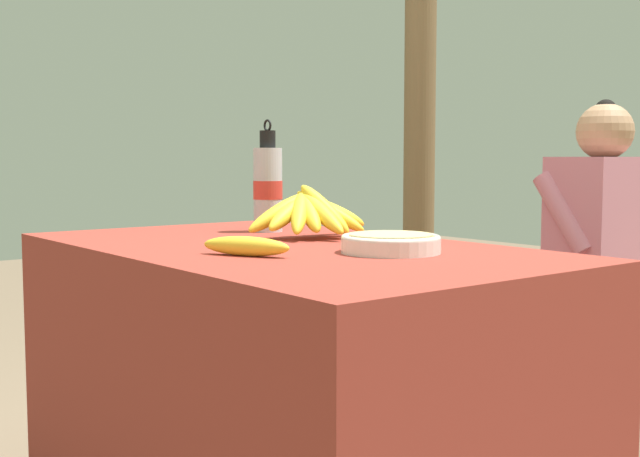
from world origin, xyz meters
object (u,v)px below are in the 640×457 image
serving_bowl (391,242)px  water_bottle (268,187)px  seated_vendor (587,253)px  wooden_bench (595,339)px  loose_banana_front (246,246)px  support_post_near (420,81)px  banana_bunch_ripe (311,212)px  banana_bunch_green (494,283)px

serving_bowl → water_bottle: (-0.57, 0.08, 0.10)m
serving_bowl → seated_vendor: 1.05m
wooden_bench → seated_vendor: seated_vendor is taller
serving_bowl → loose_banana_front: bearing=-117.2°
seated_vendor → support_post_near: 1.30m
banana_bunch_ripe → wooden_bench: 1.10m
water_bottle → wooden_bench: water_bottle is taller
water_bottle → banana_bunch_ripe: bearing=-4.6°
banana_bunch_ripe → wooden_bench: size_ratio=0.22×
banana_bunch_green → water_bottle: bearing=-88.9°
water_bottle → loose_banana_front: 0.56m
wooden_bench → seated_vendor: bearing=-110.7°
banana_bunch_ripe → loose_banana_front: 0.40m
serving_bowl → banana_bunch_green: serving_bowl is taller
water_bottle → loose_banana_front: size_ratio=1.55×
banana_bunch_green → serving_bowl: bearing=-60.7°
banana_bunch_green → support_post_near: bearing=155.5°
loose_banana_front → seated_vendor: 1.30m
serving_bowl → support_post_near: size_ratio=0.08×
seated_vendor → loose_banana_front: bearing=90.9°
banana_bunch_ripe → loose_banana_front: bearing=-57.2°
loose_banana_front → support_post_near: support_post_near is taller
loose_banana_front → banana_bunch_green: 1.42m
serving_bowl → seated_vendor: seated_vendor is taller
banana_bunch_ripe → serving_bowl: size_ratio=1.59×
loose_banana_front → seated_vendor: bearing=92.7°
banana_bunch_ripe → banana_bunch_green: bearing=103.4°
banana_bunch_ripe → seated_vendor: size_ratio=0.30×
banana_bunch_ripe → support_post_near: size_ratio=0.13×
water_bottle → banana_bunch_green: water_bottle is taller
banana_bunch_ripe → serving_bowl: (0.35, -0.06, -0.04)m
serving_bowl → banana_bunch_green: (-0.59, 1.05, -0.26)m
loose_banana_front → seated_vendor: size_ratio=0.18×
wooden_bench → support_post_near: 1.45m
serving_bowl → loose_banana_front: (-0.14, -0.27, -0.00)m
banana_bunch_ripe → wooden_bench: (0.16, 1.00, -0.43)m
water_bottle → seated_vendor: bearing=68.7°
banana_bunch_ripe → support_post_near: support_post_near is taller
banana_bunch_green → support_post_near: (-0.70, 0.32, 0.77)m
seated_vendor → banana_bunch_ripe: bearing=79.3°
banana_bunch_ripe → seated_vendor: bearing=81.1°
wooden_bench → banana_bunch_green: (-0.40, -0.01, 0.13)m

